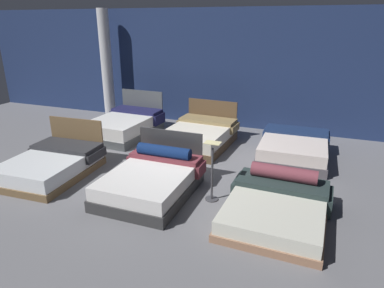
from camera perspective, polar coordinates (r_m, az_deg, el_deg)
ground_plane at (r=7.63m, az=-2.77°, el=-4.26°), size 18.00×18.00×0.02m
showroom_back_wall at (r=10.55m, az=5.39°, el=12.41°), size 18.00×0.06×3.50m
bed_0 at (r=7.84m, az=-22.37°, el=-3.13°), size 1.62×2.08×1.01m
bed_1 at (r=6.53m, az=-6.70°, el=-6.00°), size 1.60×1.98×1.00m
bed_2 at (r=5.92m, az=13.99°, el=-10.04°), size 1.73×2.03×0.68m
bed_3 at (r=9.94m, az=-11.18°, el=3.06°), size 1.63×2.22×1.13m
bed_4 at (r=8.96m, az=1.21°, el=1.42°), size 1.70×2.15×1.03m
bed_5 at (r=8.49m, az=16.67°, el=-0.67°), size 1.61×2.04×0.53m
price_sign at (r=6.18m, az=3.38°, el=-5.72°), size 0.28×0.24×1.12m
support_pillar at (r=11.73m, az=-14.12°, el=12.65°), size 0.36×0.36×3.50m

